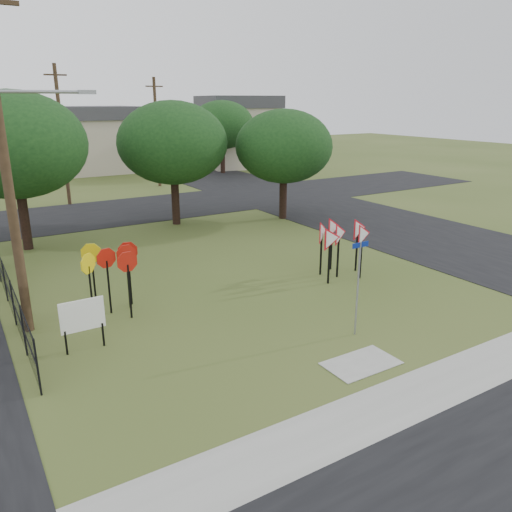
{
  "coord_description": "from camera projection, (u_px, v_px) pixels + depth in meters",
  "views": [
    {
      "loc": [
        -8.65,
        -11.09,
        6.78
      ],
      "look_at": [
        -0.01,
        3.0,
        1.6
      ],
      "focal_mm": 35.0,
      "sensor_mm": 36.0,
      "label": 1
    }
  ],
  "objects": [
    {
      "name": "ground",
      "position": [
        307.0,
        330.0,
        15.37
      ],
      "size": [
        140.0,
        140.0,
        0.0
      ],
      "primitive_type": "plane",
      "color": "#3B4D1C"
    },
    {
      "name": "utility_pole_main",
      "position": [
        7.0,
        159.0,
        13.86
      ],
      "size": [
        3.55,
        0.33,
        10.0
      ],
      "color": "#463320",
      "rests_on": "ground"
    },
    {
      "name": "tree_far_right",
      "position": [
        222.0,
        125.0,
        47.03
      ],
      "size": [
        6.0,
        6.0,
        6.8
      ],
      "color": "black",
      "rests_on": "ground"
    },
    {
      "name": "tree_near_left",
      "position": [
        14.0,
        145.0,
        22.31
      ],
      "size": [
        6.4,
        6.4,
        7.27
      ],
      "color": "black",
      "rests_on": "ground"
    },
    {
      "name": "info_board",
      "position": [
        82.0,
        317.0,
        13.85
      ],
      "size": [
        1.22,
        0.05,
        1.53
      ],
      "color": "black",
      "rests_on": "ground"
    },
    {
      "name": "planting_strip",
      "position": [
        456.0,
        422.0,
        10.97
      ],
      "size": [
        30.0,
        0.8,
        0.02
      ],
      "primitive_type": "cube",
      "color": "#3B4D1C",
      "rests_on": "ground"
    },
    {
      "name": "yield_sign_cluster",
      "position": [
        341.0,
        235.0,
        19.67
      ],
      "size": [
        2.94,
        1.75,
        2.3
      ],
      "color": "black",
      "rests_on": "ground"
    },
    {
      "name": "street_right",
      "position": [
        367.0,
        220.0,
        29.49
      ],
      "size": [
        8.0,
        50.0,
        0.02
      ],
      "primitive_type": "cube",
      "color": "black",
      "rests_on": "ground"
    },
    {
      "name": "curb_pad",
      "position": [
        361.0,
        363.0,
        13.41
      ],
      "size": [
        2.0,
        1.2,
        0.02
      ],
      "primitive_type": "cube",
      "color": "gray",
      "rests_on": "ground"
    },
    {
      "name": "house_mid",
      "position": [
        94.0,
        139.0,
        48.96
      ],
      "size": [
        8.4,
        8.4,
        6.2
      ],
      "color": "beige",
      "rests_on": "ground"
    },
    {
      "name": "house_right",
      "position": [
        238.0,
        131.0,
        52.54
      ],
      "size": [
        8.3,
        8.3,
        7.2
      ],
      "color": "beige",
      "rests_on": "ground"
    },
    {
      "name": "street_far",
      "position": [
        116.0,
        212.0,
        31.64
      ],
      "size": [
        60.0,
        8.0,
        0.02
      ],
      "primitive_type": "cube",
      "color": "black",
      "rests_on": "ground"
    },
    {
      "name": "fence_run",
      "position": [
        9.0,
        290.0,
        16.43
      ],
      "size": [
        0.05,
        11.55,
        1.5
      ],
      "color": "black",
      "rests_on": "ground"
    },
    {
      "name": "sidewalk",
      "position": [
        413.0,
        396.0,
        11.95
      ],
      "size": [
        30.0,
        1.6,
        0.02
      ],
      "primitive_type": "cube",
      "color": "gray",
      "rests_on": "ground"
    },
    {
      "name": "street_name_sign",
      "position": [
        358.0,
        283.0,
        14.61
      ],
      "size": [
        0.6,
        0.06,
        2.9
      ],
      "color": "gray",
      "rests_on": "ground"
    },
    {
      "name": "stop_sign_cluster",
      "position": [
        112.0,
        263.0,
        16.23
      ],
      "size": [
        2.09,
        1.72,
        2.27
      ],
      "color": "black",
      "rests_on": "ground"
    },
    {
      "name": "far_pole_a",
      "position": [
        62.0,
        135.0,
        32.52
      ],
      "size": [
        1.4,
        0.24,
        9.0
      ],
      "color": "#463320",
      "rests_on": "ground"
    },
    {
      "name": "tree_near_mid",
      "position": [
        173.0,
        143.0,
        27.21
      ],
      "size": [
        6.0,
        6.0,
        6.8
      ],
      "color": "black",
      "rests_on": "ground"
    },
    {
      "name": "far_pole_b",
      "position": [
        157.0,
        132.0,
        39.84
      ],
      "size": [
        1.4,
        0.24,
        8.5
      ],
      "color": "#463320",
      "rests_on": "ground"
    },
    {
      "name": "tree_near_right",
      "position": [
        284.0,
        147.0,
        28.67
      ],
      "size": [
        5.6,
        5.6,
        6.33
      ],
      "color": "black",
      "rests_on": "ground"
    }
  ]
}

